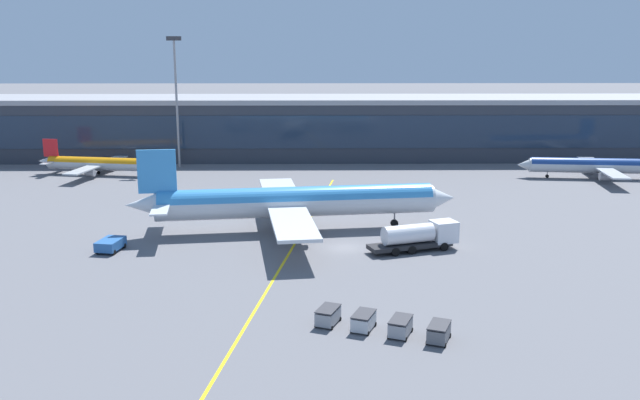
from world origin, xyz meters
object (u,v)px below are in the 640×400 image
pushback_tug (111,244)px  commuter_jet_far (597,166)px  baggage_cart_3 (439,332)px  commuter_jet_near (101,164)px  baggage_cart_2 (400,326)px  main_airliner (295,202)px  baggage_cart_1 (364,321)px  fuel_tanker (419,236)px  baggage_cart_0 (328,316)px

pushback_tug → commuter_jet_far: commuter_jet_far is taller
commuter_jet_far → baggage_cart_3: bearing=-120.8°
commuter_jet_near → baggage_cart_2: bearing=-57.3°
main_airliner → commuter_jet_near: bearing=133.2°
pushback_tug → commuter_jet_near: commuter_jet_near is taller
baggage_cart_1 → commuter_jet_far: bearing=54.7°
fuel_tanker → commuter_jet_far: 57.92m
fuel_tanker → baggage_cart_2: bearing=-102.2°
baggage_cart_3 → commuter_jet_near: (-49.06, 72.92, 1.36)m
baggage_cart_0 → commuter_jet_near: size_ratio=0.12×
fuel_tanker → baggage_cart_1: 24.19m
commuter_jet_far → baggage_cart_0: bearing=-127.5°
pushback_tug → fuel_tanker: bearing=-0.3°
main_airliner → commuter_jet_near: size_ratio=1.71×
main_airliner → fuel_tanker: (14.69, -8.84, -2.09)m
baggage_cart_2 → commuter_jet_near: commuter_jet_near is taller
baggage_cart_1 → commuter_jet_near: 82.68m
fuel_tanker → pushback_tug: 35.97m
baggage_cart_0 → baggage_cart_3: bearing=-21.8°
main_airliner → baggage_cart_1: main_airliner is taller
main_airliner → fuel_tanker: size_ratio=3.86×
fuel_tanker → commuter_jet_far: size_ratio=0.39×
commuter_jet_near → fuel_tanker: bearing=-43.0°
commuter_jet_far → commuter_jet_near: (-89.83, 4.55, -0.26)m
baggage_cart_1 → commuter_jet_far: commuter_jet_far is taller
main_airliner → baggage_cart_2: (9.50, -32.78, -3.05)m
baggage_cart_3 → baggage_cart_2: bearing=158.2°
main_airliner → baggage_cart_0: bearing=-83.3°
fuel_tanker → pushback_tug: (-35.96, 0.18, -0.90)m
baggage_cart_0 → baggage_cart_2: 6.40m
main_airliner → baggage_cart_3: bearing=-69.8°
baggage_cart_0 → baggage_cart_1: size_ratio=1.00×
baggage_cart_2 → baggage_cart_0: bearing=158.2°
pushback_tug → baggage_cart_1: bearing=-39.5°
fuel_tanker → baggage_cart_0: fuel_tanker is taller
baggage_cart_2 → commuter_jet_far: 80.17m
fuel_tanker → pushback_tug: fuel_tanker is taller
main_airliner → baggage_cart_2: bearing=-73.8°
pushback_tug → baggage_cart_3: size_ratio=1.37×
baggage_cart_0 → commuter_jet_far: 81.66m
baggage_cart_3 → fuel_tanker: bearing=85.0°
main_airliner → pushback_tug: bearing=-157.9°
main_airliner → baggage_cart_2: size_ratio=14.04×
fuel_tanker → baggage_cart_0: (-11.13, -21.57, -0.96)m
main_airliner → baggage_cart_2: main_airliner is taller
pushback_tug → baggage_cart_3: (33.75, -25.32, -0.07)m
commuter_jet_near → baggage_cart_3: bearing=-56.1°
main_airliner → commuter_jet_far: bearing=32.9°
baggage_cart_0 → pushback_tug: bearing=138.8°
baggage_cart_0 → baggage_cart_1: (2.97, -1.19, 0.00)m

